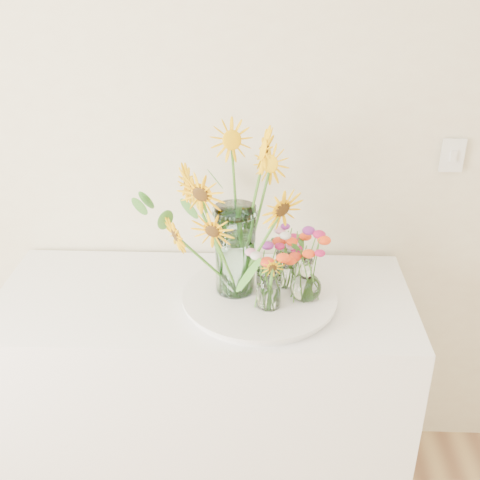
{
  "coord_description": "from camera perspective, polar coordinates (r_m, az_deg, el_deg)",
  "views": [
    {
      "loc": [
        -0.06,
        0.22,
        1.99
      ],
      "look_at": [
        -0.12,
        1.92,
        1.12
      ],
      "focal_mm": 45.0,
      "sensor_mm": 36.0,
      "label": 1
    }
  ],
  "objects": [
    {
      "name": "tray",
      "position": [
        1.99,
        1.85,
        -5.6
      ],
      "size": [
        0.48,
        0.48,
        0.02
      ],
      "primitive_type": "cylinder",
      "color": "white",
      "rests_on": "counter"
    },
    {
      "name": "mason_jar",
      "position": [
        1.94,
        -0.45,
        -0.98
      ],
      "size": [
        0.16,
        0.16,
        0.3
      ],
      "primitive_type": "cylinder",
      "rotation": [
        0.0,
        0.0,
        -0.26
      ],
      "color": "silver",
      "rests_on": "tray"
    },
    {
      "name": "wildflower_posy_a",
      "position": [
        1.87,
        2.77,
        -3.45
      ],
      "size": [
        0.19,
        0.19,
        0.23
      ],
      "primitive_type": null,
      "color": "#FF4516",
      "rests_on": "tray"
    },
    {
      "name": "small_vase_b",
      "position": [
        1.94,
        6.28,
        -3.73
      ],
      "size": [
        0.12,
        0.12,
        0.15
      ],
      "primitive_type": null,
      "rotation": [
        0.0,
        0.0,
        0.16
      ],
      "color": "white",
      "rests_on": "tray"
    },
    {
      "name": "small_vase_a",
      "position": [
        1.9,
        2.74,
        -4.62
      ],
      "size": [
        0.09,
        0.09,
        0.14
      ],
      "primitive_type": "cylinder",
      "rotation": [
        0.0,
        0.0,
        -0.14
      ],
      "color": "white",
      "rests_on": "tray"
    },
    {
      "name": "sunflower_bouquet",
      "position": [
        1.88,
        -0.47,
        2.39
      ],
      "size": [
        0.99,
        0.99,
        0.55
      ],
      "primitive_type": null,
      "rotation": [
        0.0,
        0.0,
        -0.26
      ],
      "color": "#FFB905",
      "rests_on": "tray"
    },
    {
      "name": "small_vase_c",
      "position": [
        2.01,
        4.43,
        -2.73
      ],
      "size": [
        0.08,
        0.08,
        0.13
      ],
      "primitive_type": "cylinder",
      "rotation": [
        0.0,
        0.0,
        -0.03
      ],
      "color": "white",
      "rests_on": "tray"
    },
    {
      "name": "wildflower_posy_b",
      "position": [
        1.92,
        6.35,
        -2.58
      ],
      "size": [
        0.21,
        0.21,
        0.24
      ],
      "primitive_type": null,
      "color": "#FF4516",
      "rests_on": "tray"
    },
    {
      "name": "counter",
      "position": [
        2.31,
        -3.17,
        -14.74
      ],
      "size": [
        1.4,
        0.6,
        0.9
      ],
      "primitive_type": "cube",
      "color": "white",
      "rests_on": "ground_plane"
    },
    {
      "name": "wildflower_posy_c",
      "position": [
        1.99,
        4.47,
        -1.61
      ],
      "size": [
        0.18,
        0.18,
        0.22
      ],
      "primitive_type": null,
      "color": "#FF4516",
      "rests_on": "tray"
    }
  ]
}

